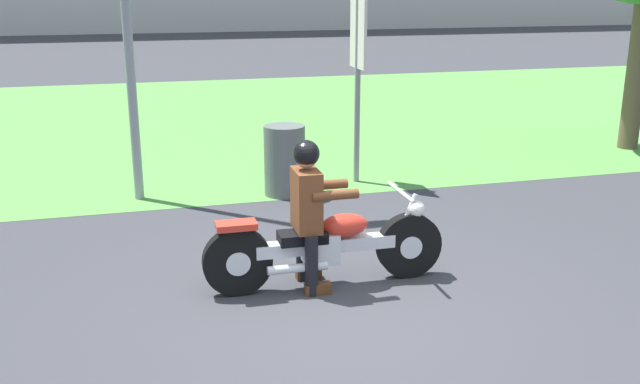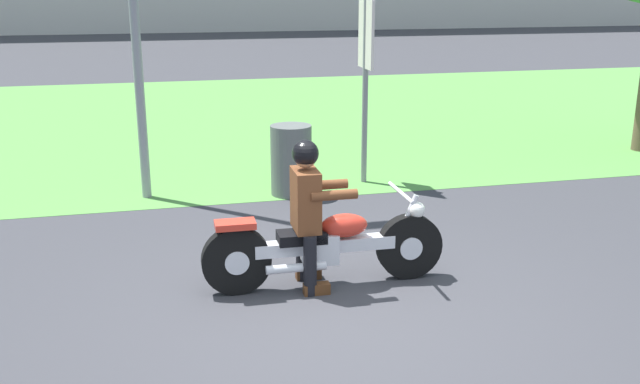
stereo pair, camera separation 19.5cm
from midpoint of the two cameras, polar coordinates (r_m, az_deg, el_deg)
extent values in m
plane|color=#38383D|center=(6.15, 2.67, -9.91)|extent=(120.00, 120.00, 0.00)
cube|color=#549342|center=(15.04, -7.35, 5.88)|extent=(60.00, 12.00, 0.01)
cylinder|color=black|center=(6.86, 7.94, -4.33)|extent=(0.63, 0.13, 0.63)
cylinder|color=silver|center=(6.86, 7.94, -4.33)|extent=(0.22, 0.14, 0.22)
cylinder|color=black|center=(6.49, -5.83, -5.48)|extent=(0.63, 0.13, 0.63)
cylinder|color=silver|center=(6.49, -5.83, -5.48)|extent=(0.22, 0.14, 0.22)
cube|color=silver|center=(6.60, 1.26, -4.28)|extent=(1.32, 0.16, 0.12)
cube|color=silver|center=(6.59, 0.83, -4.48)|extent=(0.32, 0.24, 0.28)
ellipsoid|color=red|center=(6.58, 2.79, -2.69)|extent=(0.44, 0.25, 0.22)
cube|color=black|center=(6.51, -0.62, -3.61)|extent=(0.44, 0.25, 0.10)
cube|color=red|center=(6.37, -5.92, -2.61)|extent=(0.36, 0.20, 0.06)
cylinder|color=silver|center=(6.76, 7.63, -2.38)|extent=(0.25, 0.05, 0.53)
cylinder|color=silver|center=(6.65, 7.32, -0.05)|extent=(0.04, 0.66, 0.04)
sphere|color=white|center=(6.76, 8.54, -1.43)|extent=(0.16, 0.16, 0.16)
cylinder|color=silver|center=(6.46, -1.05, -6.08)|extent=(0.55, 0.09, 0.08)
cylinder|color=black|center=(6.76, -0.60, -4.76)|extent=(0.12, 0.12, 0.56)
cube|color=#593319|center=(6.86, -0.10, -6.53)|extent=(0.24, 0.10, 0.10)
cylinder|color=black|center=(6.44, 0.07, -5.89)|extent=(0.12, 0.12, 0.56)
cube|color=#593319|center=(6.54, 0.59, -7.73)|extent=(0.24, 0.10, 0.10)
cube|color=brown|center=(6.41, -0.28, -0.64)|extent=(0.23, 0.38, 0.56)
cylinder|color=brown|center=(6.60, 1.27, 0.57)|extent=(0.42, 0.10, 0.09)
cylinder|color=brown|center=(6.28, 2.01, -0.26)|extent=(0.42, 0.10, 0.09)
sphere|color=tan|center=(6.31, -0.29, 2.83)|extent=(0.20, 0.20, 0.20)
sphere|color=black|center=(6.30, -0.29, 3.10)|extent=(0.24, 0.24, 0.24)
cylinder|color=#595E5B|center=(9.43, -1.72, 2.55)|extent=(0.54, 0.54, 0.93)
cylinder|color=gray|center=(9.89, 4.20, 8.10)|extent=(0.08, 0.08, 2.60)
cube|color=silver|center=(9.81, 4.29, 12.44)|extent=(0.04, 0.60, 0.90)
camera|label=1|loc=(0.10, -89.16, 0.25)|focal=40.08mm
camera|label=2|loc=(0.10, 90.84, -0.25)|focal=40.08mm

